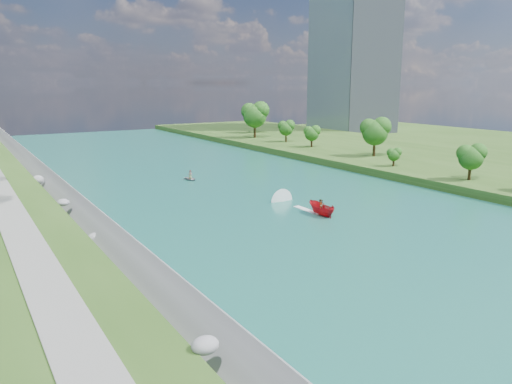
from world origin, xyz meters
TOP-DOWN VIEW (x-y plane):
  - ground at (0.00, 0.00)m, footprint 260.00×260.00m
  - river_water at (0.00, 20.00)m, footprint 55.00×240.00m
  - berm_east at (49.50, 20.00)m, footprint 44.00×240.00m
  - riprap_bank at (-25.85, 19.49)m, footprint 4.32×236.00m
  - riverside_path at (-32.50, 20.00)m, footprint 3.00×200.00m
  - office_tower at (82.50, 95.00)m, footprint 22.00×22.00m
  - trees_east at (37.66, 48.92)m, footprint 15.83×138.12m
  - motorboat at (2.49, 12.39)m, footprint 3.60×19.15m
  - raft at (-2.14, 41.63)m, footprint 2.54×3.29m

SIDE VIEW (x-z plane):
  - ground at x=0.00m, z-range 0.00..0.00m
  - river_water at x=0.00m, z-range 0.00..0.10m
  - raft at x=-2.14m, z-range -0.37..1.34m
  - berm_east at x=49.50m, z-range 0.00..1.50m
  - motorboat at x=2.49m, z-range -0.21..1.99m
  - riprap_bank at x=-25.85m, z-range -0.41..4.01m
  - riverside_path at x=-32.50m, z-range 3.50..3.60m
  - trees_east at x=37.66m, z-range 0.19..11.95m
  - office_tower at x=82.50m, z-range 0.00..60.00m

